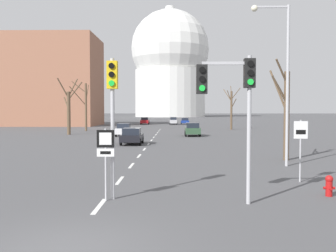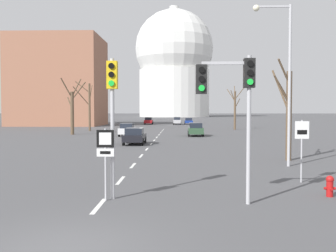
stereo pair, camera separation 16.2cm
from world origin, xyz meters
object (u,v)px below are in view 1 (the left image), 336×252
(traffic_signal_centre_tall, at_px, (112,101))
(sedan_far_right, at_px, (173,121))
(sedan_near_right, at_px, (185,121))
(sedan_mid_centre, at_px, (132,136))
(sedan_far_left, at_px, (124,130))
(traffic_signal_near_right, at_px, (233,92))
(street_lamp_right, at_px, (281,69))
(sedan_distant_centre, at_px, (145,121))
(route_sign_post, at_px, (106,152))
(sedan_near_left, at_px, (192,129))
(fire_hydrant, at_px, (329,185))
(speed_limit_sign, at_px, (301,140))

(traffic_signal_centre_tall, relative_size, sedan_far_right, 1.15)
(sedan_near_right, distance_m, sedan_mid_centre, 51.62)
(sedan_near_right, bearing_deg, traffic_signal_centre_tall, -93.52)
(sedan_mid_centre, bearing_deg, sedan_far_left, 101.49)
(sedan_near_right, height_order, sedan_far_right, sedan_far_right)
(sedan_near_right, xyz_separation_m, sedan_mid_centre, (-6.25, -51.24, 0.04))
(traffic_signal_near_right, distance_m, street_lamp_right, 9.61)
(traffic_signal_near_right, xyz_separation_m, sedan_distant_centre, (-8.70, 71.78, -2.91))
(route_sign_post, height_order, sedan_near_right, route_sign_post)
(traffic_signal_near_right, relative_size, sedan_near_left, 1.22)
(sedan_far_right, bearing_deg, sedan_mid_centre, -94.19)
(route_sign_post, height_order, sedan_near_left, route_sign_post)
(street_lamp_right, relative_size, sedan_near_left, 2.21)
(route_sign_post, relative_size, sedan_far_left, 0.65)
(fire_hydrant, bearing_deg, sedan_mid_centre, 114.79)
(traffic_signal_centre_tall, bearing_deg, traffic_signal_near_right, -8.44)
(traffic_signal_centre_tall, distance_m, sedan_near_right, 72.71)
(traffic_signal_near_right, distance_m, route_sign_post, 4.76)
(sedan_distant_centre, bearing_deg, sedan_near_right, 8.48)
(street_lamp_right, distance_m, sedan_near_right, 64.83)
(route_sign_post, xyz_separation_m, fire_hydrant, (7.99, 0.82, -1.29))
(fire_hydrant, height_order, sedan_near_left, sedan_near_left)
(traffic_signal_near_right, height_order, sedan_mid_centre, traffic_signal_near_right)
(sedan_mid_centre, bearing_deg, fire_hydrant, -65.21)
(sedan_mid_centre, height_order, sedan_far_left, sedan_far_left)
(traffic_signal_near_right, bearing_deg, fire_hydrant, 17.50)
(sedan_near_left, bearing_deg, sedan_distant_centre, 103.06)
(fire_hydrant, xyz_separation_m, sedan_mid_centre, (-9.57, 20.73, 0.36))
(speed_limit_sign, bearing_deg, sedan_near_left, 96.43)
(sedan_mid_centre, bearing_deg, sedan_near_right, 83.05)
(speed_limit_sign, height_order, sedan_far_left, speed_limit_sign)
(sedan_near_left, relative_size, sedan_distant_centre, 0.90)
(traffic_signal_centre_tall, xyz_separation_m, sedan_mid_centre, (-1.78, 21.29, -2.67))
(route_sign_post, distance_m, sedan_far_left, 32.83)
(sedan_near_right, distance_m, sedan_far_left, 41.08)
(route_sign_post, xyz_separation_m, sedan_near_right, (4.67, 72.79, -0.97))
(sedan_near_left, bearing_deg, traffic_signal_near_right, -90.40)
(speed_limit_sign, relative_size, sedan_near_right, 0.66)
(speed_limit_sign, height_order, sedan_far_right, speed_limit_sign)
(sedan_mid_centre, distance_m, sedan_far_right, 49.49)
(traffic_signal_near_right, xyz_separation_m, sedan_mid_centre, (-5.87, 21.89, -2.96))
(route_sign_post, distance_m, speed_limit_sign, 8.60)
(sedan_far_left, bearing_deg, route_sign_post, -83.31)
(sedan_near_left, bearing_deg, sedan_far_right, 93.76)
(traffic_signal_centre_tall, distance_m, street_lamp_right, 11.53)
(fire_hydrant, relative_size, sedan_mid_centre, 0.19)
(traffic_signal_near_right, xyz_separation_m, street_lamp_right, (4.00, 8.57, 1.70))
(fire_hydrant, distance_m, sedan_mid_centre, 22.83)
(street_lamp_right, height_order, sedan_near_left, street_lamp_right)
(street_lamp_right, relative_size, sedan_far_left, 2.33)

